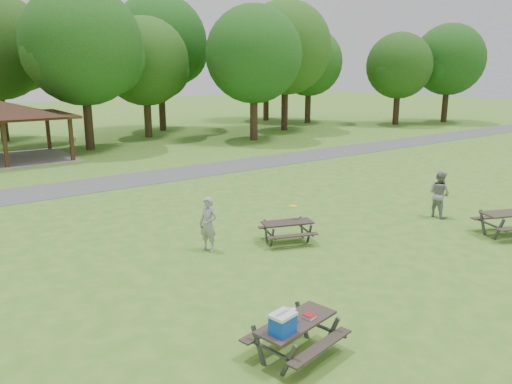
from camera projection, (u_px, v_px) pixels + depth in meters
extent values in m
plane|color=#467722|center=(310.00, 268.00, 14.27)|extent=(160.00, 160.00, 0.00)
cube|color=#4B4B4E|center=(123.00, 181.00, 25.22)|extent=(120.00, 3.20, 0.02)
cube|color=#382514|center=(5.00, 145.00, 28.32)|extent=(0.22, 0.22, 2.60)
cube|color=#372114|center=(71.00, 140.00, 30.44)|extent=(0.22, 0.22, 2.60)
cube|color=#3E2816|center=(48.00, 131.00, 34.67)|extent=(0.22, 0.22, 2.60)
cylinder|color=black|center=(88.00, 121.00, 34.48)|extent=(0.60, 0.60, 4.02)
sphere|color=#164714|center=(82.00, 45.00, 33.27)|extent=(8.00, 8.00, 8.00)
sphere|color=#154814|center=(108.00, 58.00, 34.73)|extent=(5.20, 5.20, 5.20)
sphere|color=#1D4B15|center=(59.00, 54.00, 32.34)|extent=(4.80, 4.80, 4.80)
cylinder|color=#332416|center=(148.00, 116.00, 40.74)|extent=(0.60, 0.60, 3.43)
sphere|color=#1E4914|center=(145.00, 61.00, 39.68)|extent=(7.00, 7.00, 7.00)
sphere|color=#174814|center=(162.00, 70.00, 40.99)|extent=(4.55, 4.55, 4.55)
sphere|color=#144715|center=(130.00, 68.00, 38.85)|extent=(4.20, 4.20, 4.20)
cylinder|color=#312015|center=(254.00, 116.00, 39.06)|extent=(0.60, 0.60, 3.78)
sphere|color=#154714|center=(254.00, 54.00, 37.92)|extent=(7.40, 7.40, 7.40)
sphere|color=#184F16|center=(269.00, 64.00, 39.29)|extent=(4.81, 4.81, 4.81)
sphere|color=#163F12|center=(239.00, 62.00, 37.05)|extent=(4.44, 4.44, 4.44)
cylinder|color=black|center=(285.00, 107.00, 45.19)|extent=(0.60, 0.60, 4.20)
sphere|color=#1F4C15|center=(285.00, 48.00, 43.93)|extent=(8.20, 8.20, 8.20)
sphere|color=#194112|center=(299.00, 58.00, 45.42)|extent=(5.33, 5.33, 5.33)
sphere|color=#174112|center=(272.00, 55.00, 42.98)|extent=(4.92, 4.92, 4.92)
cylinder|color=black|center=(308.00, 105.00, 51.44)|extent=(0.60, 0.60, 3.57)
sphere|color=#1A4D16|center=(309.00, 62.00, 50.39)|extent=(6.80, 6.80, 6.80)
sphere|color=#1C4413|center=(318.00, 69.00, 51.67)|extent=(4.42, 4.42, 4.42)
sphere|color=#113E12|center=(300.00, 67.00, 49.58)|extent=(4.08, 4.08, 4.08)
cylinder|color=black|center=(396.00, 108.00, 49.83)|extent=(0.60, 0.60, 3.36)
sphere|color=#184012|center=(399.00, 66.00, 48.84)|extent=(6.40, 6.40, 6.40)
sphere|color=#1E4D16|center=(405.00, 72.00, 50.06)|extent=(4.16, 4.16, 4.16)
sphere|color=#183F12|center=(392.00, 71.00, 48.06)|extent=(3.84, 3.84, 3.84)
cylinder|color=black|center=(2.00, 114.00, 38.43)|extent=(0.60, 0.60, 4.13)
sphere|color=#1A4914|center=(20.00, 58.00, 38.66)|extent=(5.20, 5.20, 5.20)
cylinder|color=#311F16|center=(162.00, 105.00, 45.06)|extent=(0.60, 0.60, 4.55)
sphere|color=#144614|center=(159.00, 43.00, 43.74)|extent=(8.40, 8.40, 8.40)
sphere|color=#174C15|center=(177.00, 53.00, 45.27)|extent=(5.46, 5.46, 5.46)
sphere|color=#174614|center=(143.00, 50.00, 42.77)|extent=(5.04, 5.04, 5.04)
cylinder|color=black|center=(266.00, 100.00, 53.73)|extent=(0.60, 0.60, 4.27)
sphere|color=#1E4614|center=(266.00, 51.00, 52.48)|extent=(8.00, 8.00, 8.00)
sphere|color=#134213|center=(278.00, 59.00, 53.94)|extent=(5.20, 5.20, 5.20)
sphere|color=#134213|center=(255.00, 57.00, 51.55)|extent=(4.80, 4.80, 4.80)
cylinder|color=black|center=(445.00, 104.00, 52.06)|extent=(0.60, 0.60, 3.67)
sphere|color=#144313|center=(449.00, 59.00, 50.96)|extent=(7.20, 7.20, 7.20)
sphere|color=#144413|center=(455.00, 67.00, 52.30)|extent=(4.68, 4.68, 4.68)
sphere|color=#154513|center=(442.00, 65.00, 50.11)|extent=(4.32, 4.32, 4.32)
cube|color=#2E2521|center=(296.00, 322.00, 9.79)|extent=(1.89, 1.04, 0.05)
cube|color=#2B251F|center=(320.00, 347.00, 9.47)|extent=(1.80, 0.60, 0.04)
cube|color=#2E2721|center=(273.00, 326.00, 10.25)|extent=(1.80, 0.60, 0.04)
cube|color=#404042|center=(289.00, 361.00, 9.14)|extent=(0.13, 0.38, 0.78)
cube|color=#414144|center=(259.00, 346.00, 9.63)|extent=(0.13, 0.38, 0.78)
cube|color=#3E3E41|center=(273.00, 352.00, 9.38)|extent=(0.34, 1.44, 0.05)
cube|color=#444346|center=(331.00, 332.00, 10.12)|extent=(0.13, 0.38, 0.78)
cube|color=#3C3C3E|center=(302.00, 320.00, 10.61)|extent=(0.13, 0.38, 0.78)
cube|color=#3F3F41|center=(316.00, 325.00, 10.36)|extent=(0.34, 1.44, 0.05)
cube|color=#0D40C3|center=(283.00, 325.00, 9.29)|extent=(0.51, 0.41, 0.35)
cube|color=silver|center=(283.00, 315.00, 9.24)|extent=(0.53, 0.44, 0.06)
cylinder|color=silver|center=(283.00, 311.00, 9.22)|extent=(0.39, 0.10, 0.03)
cylinder|color=#0C31C0|center=(293.00, 316.00, 9.75)|extent=(0.18, 0.18, 0.22)
cylinder|color=white|center=(293.00, 310.00, 9.72)|extent=(0.13, 0.13, 0.05)
cube|color=silver|center=(310.00, 317.00, 9.89)|extent=(0.23, 0.23, 0.07)
cube|color=#AD1316|center=(310.00, 315.00, 9.88)|extent=(0.24, 0.24, 0.01)
cube|color=#2C231F|center=(287.00, 223.00, 16.26)|extent=(1.78, 1.18, 0.05)
cube|color=#2F2822|center=(293.00, 236.00, 15.82)|extent=(1.63, 0.78, 0.04)
cube|color=#312823|center=(282.00, 226.00, 16.84)|extent=(1.63, 0.78, 0.04)
cube|color=#434346|center=(272.00, 237.00, 15.85)|extent=(0.17, 0.34, 0.72)
cube|color=#3B3B3D|center=(266.00, 231.00, 16.49)|extent=(0.17, 0.34, 0.72)
cube|color=#3F3F41|center=(269.00, 233.00, 16.16)|extent=(0.51, 1.28, 0.05)
cube|color=#3C3C3E|center=(309.00, 234.00, 16.20)|extent=(0.17, 0.34, 0.72)
cube|color=#3B3B3D|center=(302.00, 227.00, 16.84)|extent=(0.17, 0.34, 0.72)
cube|color=#434346|center=(305.00, 230.00, 16.51)|extent=(0.51, 1.28, 0.05)
cube|color=#2F2922|center=(510.00, 213.00, 16.93)|extent=(2.07, 1.41, 0.05)
cube|color=#312823|center=(496.00, 217.00, 17.60)|extent=(1.90, 0.96, 0.04)
cube|color=#434346|center=(499.00, 229.00, 16.46)|extent=(0.21, 0.40, 0.84)
cube|color=#444446|center=(483.00, 222.00, 17.22)|extent=(0.21, 0.40, 0.84)
cube|color=#424245|center=(491.00, 225.00, 16.83)|extent=(0.63, 1.48, 0.05)
cylinder|color=yellow|center=(293.00, 206.00, 16.54)|extent=(0.36, 0.36, 0.02)
imported|color=#949496|center=(208.00, 224.00, 15.46)|extent=(0.61, 0.73, 1.72)
imported|color=gray|center=(439.00, 194.00, 19.01)|extent=(0.73, 0.91, 1.80)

